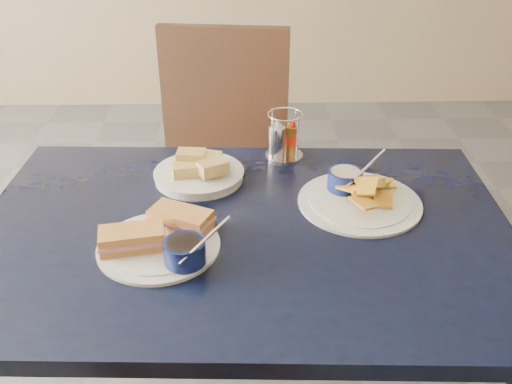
{
  "coord_description": "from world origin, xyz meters",
  "views": [
    {
      "loc": [
        0.16,
        -1.31,
        1.5
      ],
      "look_at": [
        0.19,
        -0.15,
        0.82
      ],
      "focal_mm": 40.0,
      "sensor_mm": 36.0,
      "label": 1
    }
  ],
  "objects_px": {
    "chair_far": "(219,150)",
    "condiment_caddy": "(283,138)",
    "plantain_plate": "(356,194)",
    "bread_basket": "(199,172)",
    "sandwich_plate": "(163,239)",
    "dining_table": "(244,248)"
  },
  "relations": [
    {
      "from": "chair_far",
      "to": "condiment_caddy",
      "type": "bearing_deg",
      "value": -63.36
    },
    {
      "from": "plantain_plate",
      "to": "condiment_caddy",
      "type": "distance_m",
      "value": 0.31
    },
    {
      "from": "chair_far",
      "to": "bread_basket",
      "type": "xyz_separation_m",
      "value": [
        -0.03,
        -0.54,
        0.2
      ]
    },
    {
      "from": "sandwich_plate",
      "to": "bread_basket",
      "type": "height_order",
      "value": "sandwich_plate"
    },
    {
      "from": "bread_basket",
      "to": "sandwich_plate",
      "type": "bearing_deg",
      "value": -100.94
    },
    {
      "from": "bread_basket",
      "to": "condiment_caddy",
      "type": "distance_m",
      "value": 0.27
    },
    {
      "from": "chair_far",
      "to": "bread_basket",
      "type": "relative_size",
      "value": 4.19
    },
    {
      "from": "dining_table",
      "to": "bread_basket",
      "type": "height_order",
      "value": "bread_basket"
    },
    {
      "from": "plantain_plate",
      "to": "chair_far",
      "type": "bearing_deg",
      "value": 119.6
    },
    {
      "from": "chair_far",
      "to": "plantain_plate",
      "type": "bearing_deg",
      "value": -60.4
    },
    {
      "from": "plantain_plate",
      "to": "dining_table",
      "type": "bearing_deg",
      "value": -158.41
    },
    {
      "from": "dining_table",
      "to": "condiment_caddy",
      "type": "relative_size",
      "value": 9.59
    },
    {
      "from": "plantain_plate",
      "to": "condiment_caddy",
      "type": "bearing_deg",
      "value": 124.03
    },
    {
      "from": "bread_basket",
      "to": "plantain_plate",
      "type": "bearing_deg",
      "value": -16.6
    },
    {
      "from": "dining_table",
      "to": "chair_far",
      "type": "distance_m",
      "value": 0.79
    },
    {
      "from": "plantain_plate",
      "to": "bread_basket",
      "type": "distance_m",
      "value": 0.42
    },
    {
      "from": "chair_far",
      "to": "condiment_caddy",
      "type": "distance_m",
      "value": 0.51
    },
    {
      "from": "chair_far",
      "to": "condiment_caddy",
      "type": "xyz_separation_m",
      "value": [
        0.2,
        -0.41,
        0.23
      ]
    },
    {
      "from": "plantain_plate",
      "to": "condiment_caddy",
      "type": "relative_size",
      "value": 2.28
    },
    {
      "from": "sandwich_plate",
      "to": "plantain_plate",
      "type": "distance_m",
      "value": 0.5
    },
    {
      "from": "sandwich_plate",
      "to": "chair_far",
      "type": "bearing_deg",
      "value": 83.96
    },
    {
      "from": "dining_table",
      "to": "chair_far",
      "type": "xyz_separation_m",
      "value": [
        -0.09,
        0.77,
        -0.12
      ]
    }
  ]
}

